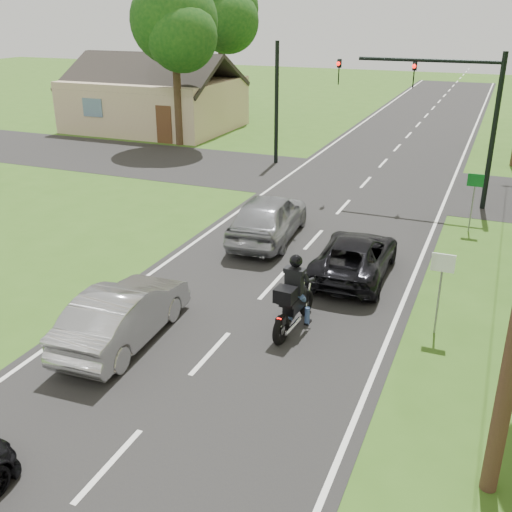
{
  "coord_description": "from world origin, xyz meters",
  "views": [
    {
      "loc": [
        5.58,
        -10.69,
        7.46
      ],
      "look_at": [
        -0.09,
        3.0,
        1.3
      ],
      "focal_mm": 42.0,
      "sensor_mm": 36.0,
      "label": 1
    }
  ],
  "objects_px": {
    "motorcycle_rider": "(293,301)",
    "dark_suv": "(355,256)",
    "sign_green": "(474,189)",
    "silver_sedan": "(124,314)",
    "silver_suv": "(268,216)",
    "traffic_signal": "(447,101)",
    "sign_white": "(442,274)"
  },
  "relations": [
    {
      "from": "sign_green",
      "to": "silver_sedan",
      "type": "bearing_deg",
      "value": -122.25
    },
    {
      "from": "silver_sedan",
      "to": "traffic_signal",
      "type": "xyz_separation_m",
      "value": [
        5.51,
        14.23,
        3.42
      ]
    },
    {
      "from": "motorcycle_rider",
      "to": "silver_sedan",
      "type": "xyz_separation_m",
      "value": [
        -3.57,
        -2.05,
        -0.08
      ]
    },
    {
      "from": "traffic_signal",
      "to": "sign_green",
      "type": "distance_m",
      "value": 4.24
    },
    {
      "from": "motorcycle_rider",
      "to": "silver_suv",
      "type": "distance_m",
      "value": 6.38
    },
    {
      "from": "motorcycle_rider",
      "to": "traffic_signal",
      "type": "bearing_deg",
      "value": 84.87
    },
    {
      "from": "traffic_signal",
      "to": "sign_green",
      "type": "relative_size",
      "value": 3.0
    },
    {
      "from": "traffic_signal",
      "to": "silver_suv",
      "type": "bearing_deg",
      "value": -126.65
    },
    {
      "from": "silver_sedan",
      "to": "silver_suv",
      "type": "relative_size",
      "value": 0.89
    },
    {
      "from": "motorcycle_rider",
      "to": "sign_green",
      "type": "height_order",
      "value": "sign_green"
    },
    {
      "from": "dark_suv",
      "to": "traffic_signal",
      "type": "bearing_deg",
      "value": -100.69
    },
    {
      "from": "motorcycle_rider",
      "to": "sign_white",
      "type": "relative_size",
      "value": 1.1
    },
    {
      "from": "dark_suv",
      "to": "silver_sedan",
      "type": "height_order",
      "value": "silver_sedan"
    },
    {
      "from": "motorcycle_rider",
      "to": "traffic_signal",
      "type": "xyz_separation_m",
      "value": [
        1.94,
        12.18,
        3.34
      ]
    },
    {
      "from": "traffic_signal",
      "to": "silver_sedan",
      "type": "bearing_deg",
      "value": -111.18
    },
    {
      "from": "silver_suv",
      "to": "sign_white",
      "type": "xyz_separation_m",
      "value": [
        6.2,
        -4.52,
        0.78
      ]
    },
    {
      "from": "silver_suv",
      "to": "sign_green",
      "type": "relative_size",
      "value": 2.24
    },
    {
      "from": "silver_suv",
      "to": "sign_green",
      "type": "xyz_separation_m",
      "value": [
        6.4,
        3.48,
        0.78
      ]
    },
    {
      "from": "traffic_signal",
      "to": "sign_white",
      "type": "height_order",
      "value": "traffic_signal"
    },
    {
      "from": "silver_sedan",
      "to": "traffic_signal",
      "type": "bearing_deg",
      "value": -114.3
    },
    {
      "from": "dark_suv",
      "to": "sign_white",
      "type": "distance_m",
      "value": 3.9
    },
    {
      "from": "sign_white",
      "to": "sign_green",
      "type": "distance_m",
      "value": 8.0
    },
    {
      "from": "dark_suv",
      "to": "silver_sedan",
      "type": "xyz_separation_m",
      "value": [
        -4.18,
        -5.86,
        0.09
      ]
    },
    {
      "from": "silver_sedan",
      "to": "sign_white",
      "type": "distance_m",
      "value": 7.64
    },
    {
      "from": "motorcycle_rider",
      "to": "dark_suv",
      "type": "distance_m",
      "value": 3.86
    },
    {
      "from": "silver_sedan",
      "to": "motorcycle_rider",
      "type": "bearing_deg",
      "value": -153.26
    },
    {
      "from": "silver_suv",
      "to": "sign_white",
      "type": "bearing_deg",
      "value": 138.85
    },
    {
      "from": "silver_suv",
      "to": "sign_white",
      "type": "relative_size",
      "value": 2.24
    },
    {
      "from": "silver_sedan",
      "to": "sign_green",
      "type": "relative_size",
      "value": 2.0
    },
    {
      "from": "silver_sedan",
      "to": "sign_white",
      "type": "height_order",
      "value": "sign_white"
    },
    {
      "from": "silver_suv",
      "to": "sign_green",
      "type": "height_order",
      "value": "sign_green"
    },
    {
      "from": "silver_sedan",
      "to": "silver_suv",
      "type": "xyz_separation_m",
      "value": [
        0.68,
        7.73,
        0.11
      ]
    }
  ]
}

